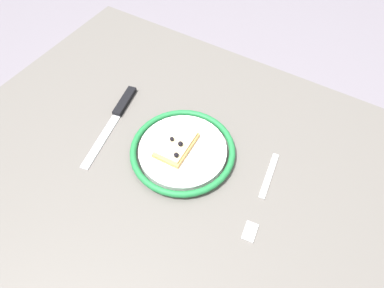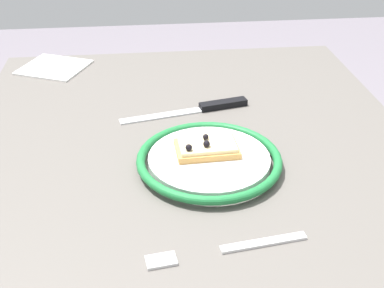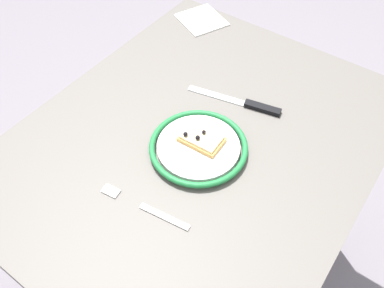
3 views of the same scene
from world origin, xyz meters
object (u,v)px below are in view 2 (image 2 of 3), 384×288
(pizza_slice_near, at_px, (207,147))
(napkin, at_px, (54,67))
(knife, at_px, (207,107))
(fork, at_px, (226,249))
(plate, at_px, (209,160))
(dining_table, at_px, (193,205))

(pizza_slice_near, distance_m, napkin, 0.49)
(knife, relative_size, fork, 1.18)
(plate, bearing_deg, napkin, 34.08)
(plate, distance_m, napkin, 0.51)
(pizza_slice_near, height_order, napkin, pizza_slice_near)
(fork, xyz_separation_m, napkin, (0.60, 0.28, -0.00))
(fork, bearing_deg, napkin, 24.87)
(plate, relative_size, napkin, 1.70)
(dining_table, height_order, fork, fork)
(dining_table, height_order, napkin, napkin)
(pizza_slice_near, bearing_deg, plate, -171.56)
(pizza_slice_near, bearing_deg, napkin, 34.78)
(dining_table, xyz_separation_m, knife, (0.16, -0.04, 0.10))
(dining_table, bearing_deg, napkin, 34.09)
(plate, relative_size, knife, 0.92)
(pizza_slice_near, bearing_deg, dining_table, 47.12)
(dining_table, bearing_deg, plate, -146.10)
(plate, xyz_separation_m, pizza_slice_near, (0.01, 0.00, 0.01))
(plate, relative_size, pizza_slice_near, 2.27)
(dining_table, distance_m, plate, 0.11)
(knife, bearing_deg, pizza_slice_near, 172.37)
(knife, height_order, fork, knife)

